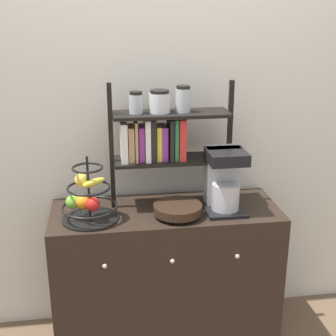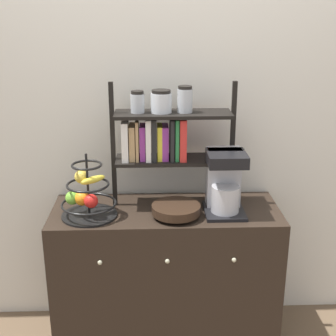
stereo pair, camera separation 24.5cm
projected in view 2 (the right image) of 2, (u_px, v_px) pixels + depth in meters
The scene contains 6 objects.
wall_back at pixel (164, 110), 2.64m from camera, with size 7.00×0.05×2.60m, color silver.
sideboard at pixel (166, 275), 2.66m from camera, with size 1.23×0.49×0.81m.
coffee_maker at pixel (225, 181), 2.46m from camera, with size 0.21×0.25×0.34m.
fruit_stand at pixel (86, 196), 2.41m from camera, with size 0.29×0.29×0.34m.
wooden_bowl at pixel (176, 210), 2.43m from camera, with size 0.25×0.25×0.06m.
shelf_hutch at pixel (162, 133), 2.47m from camera, with size 0.66×0.20×0.68m.
Camera 2 is at (-0.08, -2.08, 1.85)m, focal length 50.00 mm.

